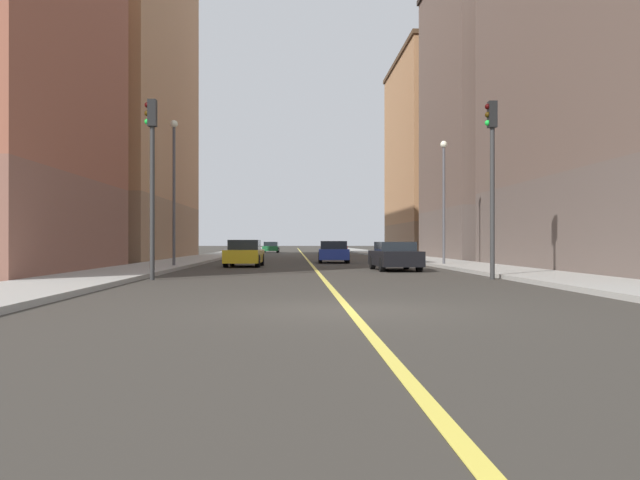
{
  "coord_description": "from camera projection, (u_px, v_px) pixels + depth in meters",
  "views": [
    {
      "loc": [
        -1.08,
        -13.1,
        1.29
      ],
      "look_at": [
        0.84,
        34.88,
        1.41
      ],
      "focal_mm": 39.03,
      "sensor_mm": 36.0,
      "label": 1
    }
  ],
  "objects": [
    {
      "name": "lane_center_stripe",
      "position": [
        304.0,
        256.0,
        62.09
      ],
      "size": [
        0.16,
        154.0,
        0.01
      ],
      "primitive_type": "cube",
      "color": "#E5D14C",
      "rests_on": "ground"
    },
    {
      "name": "car_red",
      "position": [
        338.0,
        249.0,
        65.38
      ],
      "size": [
        1.94,
        4.43,
        1.3
      ],
      "color": "red",
      "rests_on": "ground"
    },
    {
      "name": "car_black",
      "position": [
        395.0,
        256.0,
        31.15
      ],
      "size": [
        1.93,
        4.62,
        1.28
      ],
      "color": "black",
      "rests_on": "ground"
    },
    {
      "name": "street_lamp_left_near",
      "position": [
        444.0,
        188.0,
        35.98
      ],
      "size": [
        0.36,
        0.36,
        6.37
      ],
      "color": "#4C4C51",
      "rests_on": "ground"
    },
    {
      "name": "sidewalk_left",
      "position": [
        391.0,
        255.0,
        62.4
      ],
      "size": [
        3.25,
        168.0,
        0.15
      ],
      "primitive_type": "cube",
      "color": "#9E9B93",
      "rests_on": "ground"
    },
    {
      "name": "sidewalk_right",
      "position": [
        217.0,
        255.0,
        61.77
      ],
      "size": [
        3.25,
        168.0,
        0.15
      ],
      "primitive_type": "cube",
      "color": "#9E9B93",
      "rests_on": "ground"
    },
    {
      "name": "ground_plane",
      "position": [
        349.0,
        310.0,
        13.12
      ],
      "size": [
        400.0,
        400.0,
        0.0
      ],
      "primitive_type": "plane",
      "color": "#35312B",
      "rests_on": "ground"
    },
    {
      "name": "street_lamp_right_near",
      "position": [
        174.0,
        177.0,
        33.49
      ],
      "size": [
        0.36,
        0.36,
        7.0
      ],
      "color": "#4C4C51",
      "rests_on": "ground"
    },
    {
      "name": "car_yellow",
      "position": [
        244.0,
        254.0,
        36.02
      ],
      "size": [
        1.93,
        4.35,
        1.38
      ],
      "color": "gold",
      "rests_on": "ground"
    },
    {
      "name": "car_green",
      "position": [
        271.0,
        247.0,
        81.93
      ],
      "size": [
        1.94,
        4.45,
        1.27
      ],
      "color": "#1E6B38",
      "rests_on": "ground"
    },
    {
      "name": "traffic_light_right_near",
      "position": [
        152.0,
        163.0,
        23.33
      ],
      "size": [
        0.4,
        0.32,
        6.07
      ],
      "color": "#2D2D2D",
      "rests_on": "ground"
    },
    {
      "name": "building_left_mid",
      "position": [
        511.0,
        113.0,
        50.57
      ],
      "size": [
        11.09,
        14.94,
        21.31
      ],
      "color": "brown",
      "rests_on": "ground"
    },
    {
      "name": "building_right_midblock",
      "position": [
        101.0,
        90.0,
        49.97
      ],
      "size": [
        11.09,
        24.01,
        24.38
      ],
      "color": "#8F6B4F",
      "rests_on": "ground"
    },
    {
      "name": "building_left_far",
      "position": [
        451.0,
        157.0,
        69.7
      ],
      "size": [
        11.09,
        19.52,
        19.66
      ],
      "color": "#8F6B4F",
      "rests_on": "ground"
    },
    {
      "name": "traffic_light_left_near",
      "position": [
        492.0,
        164.0,
        23.79
      ],
      "size": [
        0.4,
        0.32,
        6.1
      ],
      "color": "#2D2D2D",
      "rests_on": "ground"
    },
    {
      "name": "car_blue",
      "position": [
        334.0,
        252.0,
        42.44
      ],
      "size": [
        1.97,
        4.13,
        1.33
      ],
      "color": "#23389E",
      "rests_on": "ground"
    }
  ]
}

